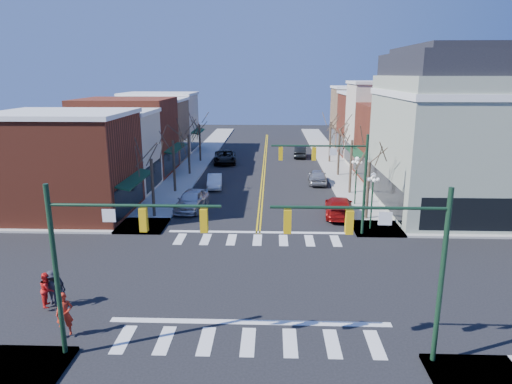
# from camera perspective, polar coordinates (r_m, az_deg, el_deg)

# --- Properties ---
(ground) EXTENTS (160.00, 160.00, 0.00)m
(ground) POSITION_cam_1_polar(r_m,az_deg,el_deg) (25.99, -0.28, -10.82)
(ground) COLOR black
(ground) RESTS_ON ground
(sidewalk_left) EXTENTS (3.50, 70.00, 0.15)m
(sidewalk_left) POSITION_cam_1_polar(r_m,az_deg,el_deg) (45.89, -10.24, 0.36)
(sidewalk_left) COLOR #9E9B93
(sidewalk_left) RESTS_ON ground
(sidewalk_right) EXTENTS (3.50, 70.00, 0.15)m
(sidewalk_right) POSITION_cam_1_polar(r_m,az_deg,el_deg) (45.52, 11.83, 0.16)
(sidewalk_right) COLOR #9E9B93
(sidewalk_right) RESTS_ON ground
(bldg_left_brick_a) EXTENTS (10.00, 8.50, 8.00)m
(bldg_left_brick_a) POSITION_cam_1_polar(r_m,az_deg,el_deg) (39.52, -22.65, 3.01)
(bldg_left_brick_a) COLOR maroon
(bldg_left_brick_a) RESTS_ON ground
(bldg_left_stucco_a) EXTENTS (10.00, 7.00, 7.50)m
(bldg_left_stucco_a) POSITION_cam_1_polar(r_m,az_deg,el_deg) (46.60, -18.74, 4.65)
(bldg_left_stucco_a) COLOR beige
(bldg_left_stucco_a) RESTS_ON ground
(bldg_left_brick_b) EXTENTS (10.00, 9.00, 8.50)m
(bldg_left_brick_b) POSITION_cam_1_polar(r_m,az_deg,el_deg) (54.00, -15.84, 6.67)
(bldg_left_brick_b) COLOR maroon
(bldg_left_brick_b) RESTS_ON ground
(bldg_left_tan) EXTENTS (10.00, 7.50, 7.80)m
(bldg_left_tan) POSITION_cam_1_polar(r_m,az_deg,el_deg) (61.88, -13.52, 7.43)
(bldg_left_tan) COLOR #9C7956
(bldg_left_tan) RESTS_ON ground
(bldg_left_stucco_b) EXTENTS (10.00, 8.00, 8.20)m
(bldg_left_stucco_b) POSITION_cam_1_polar(r_m,az_deg,el_deg) (69.32, -11.84, 8.41)
(bldg_left_stucco_b) COLOR beige
(bldg_left_stucco_b) RESTS_ON ground
(bldg_right_brick_a) EXTENTS (10.00, 8.50, 8.00)m
(bldg_right_brick_a) POSITION_cam_1_polar(r_m,az_deg,el_deg) (51.81, 18.41, 5.88)
(bldg_right_brick_a) COLOR maroon
(bldg_right_brick_a) RESTS_ON ground
(bldg_right_stucco) EXTENTS (10.00, 7.00, 10.00)m
(bldg_right_stucco) POSITION_cam_1_polar(r_m,az_deg,el_deg) (59.11, 16.43, 8.00)
(bldg_right_stucco) COLOR beige
(bldg_right_stucco) RESTS_ON ground
(bldg_right_brick_b) EXTENTS (10.00, 8.00, 8.50)m
(bldg_right_brick_b) POSITION_cam_1_polar(r_m,az_deg,el_deg) (66.44, 14.82, 8.11)
(bldg_right_brick_b) COLOR maroon
(bldg_right_brick_b) RESTS_ON ground
(bldg_right_tan) EXTENTS (10.00, 8.00, 9.00)m
(bldg_right_tan) POSITION_cam_1_polar(r_m,az_deg,el_deg) (74.21, 13.50, 9.01)
(bldg_right_tan) COLOR #9C7956
(bldg_right_tan) RESTS_ON ground
(victorian_corner) EXTENTS (12.25, 14.25, 13.30)m
(victorian_corner) POSITION_cam_1_polar(r_m,az_deg,el_deg) (41.27, 24.34, 7.03)
(victorian_corner) COLOR gray
(victorian_corner) RESTS_ON ground
(traffic_mast_near_left) EXTENTS (6.60, 0.28, 7.20)m
(traffic_mast_near_left) POSITION_cam_1_polar(r_m,az_deg,el_deg) (18.48, -18.84, -6.61)
(traffic_mast_near_left) COLOR #14331E
(traffic_mast_near_left) RESTS_ON ground
(traffic_mast_near_right) EXTENTS (6.60, 0.28, 7.20)m
(traffic_mast_near_right) POSITION_cam_1_polar(r_m,az_deg,el_deg) (17.90, 16.88, -7.14)
(traffic_mast_near_right) COLOR #14331E
(traffic_mast_near_right) RESTS_ON ground
(traffic_mast_far_right) EXTENTS (6.60, 0.28, 7.20)m
(traffic_mast_far_right) POSITION_cam_1_polar(r_m,az_deg,el_deg) (31.86, 10.28, 2.67)
(traffic_mast_far_right) COLOR #14331E
(traffic_mast_far_right) RESTS_ON ground
(lamppost_corner) EXTENTS (0.36, 0.36, 4.33)m
(lamppost_corner) POSITION_cam_1_polar(r_m,az_deg,el_deg) (33.78, 14.35, 0.08)
(lamppost_corner) COLOR #14331E
(lamppost_corner) RESTS_ON ground
(lamppost_midblock) EXTENTS (0.36, 0.36, 4.33)m
(lamppost_midblock) POSITION_cam_1_polar(r_m,az_deg,el_deg) (39.99, 12.44, 2.40)
(lamppost_midblock) COLOR #14331E
(lamppost_midblock) RESTS_ON ground
(tree_left_a) EXTENTS (0.24, 0.24, 4.76)m
(tree_left_a) POSITION_cam_1_polar(r_m,az_deg,el_deg) (36.77, -12.77, 0.40)
(tree_left_a) COLOR #382B21
(tree_left_a) RESTS_ON ground
(tree_left_b) EXTENTS (0.24, 0.24, 5.04)m
(tree_left_b) POSITION_cam_1_polar(r_m,az_deg,el_deg) (44.33, -10.21, 3.10)
(tree_left_b) COLOR #382B21
(tree_left_b) RESTS_ON ground
(tree_left_c) EXTENTS (0.24, 0.24, 4.55)m
(tree_left_c) POSITION_cam_1_polar(r_m,az_deg,el_deg) (52.08, -8.37, 4.59)
(tree_left_c) COLOR #382B21
(tree_left_c) RESTS_ON ground
(tree_left_d) EXTENTS (0.24, 0.24, 4.90)m
(tree_left_d) POSITION_cam_1_polar(r_m,az_deg,el_deg) (59.84, -7.02, 6.08)
(tree_left_d) COLOR #382B21
(tree_left_d) RESTS_ON ground
(tree_right_a) EXTENTS (0.24, 0.24, 4.62)m
(tree_right_a) POSITION_cam_1_polar(r_m,az_deg,el_deg) (36.35, 13.79, 0.06)
(tree_right_a) COLOR #382B21
(tree_right_a) RESTS_ON ground
(tree_right_b) EXTENTS (0.24, 0.24, 5.18)m
(tree_right_b) POSITION_cam_1_polar(r_m,az_deg,el_deg) (43.95, 11.76, 3.02)
(tree_right_b) COLOR #382B21
(tree_right_b) RESTS_ON ground
(tree_right_c) EXTENTS (0.24, 0.24, 4.83)m
(tree_right_c) POSITION_cam_1_polar(r_m,az_deg,el_deg) (51.75, 10.31, 4.60)
(tree_right_c) COLOR #382B21
(tree_right_c) RESTS_ON ground
(tree_right_d) EXTENTS (0.24, 0.24, 4.97)m
(tree_right_d) POSITION_cam_1_polar(r_m,az_deg,el_deg) (59.57, 9.24, 6.00)
(tree_right_d) COLOR #382B21
(tree_right_d) RESTS_ON ground
(car_left_near) EXTENTS (2.64, 5.23, 1.71)m
(car_left_near) POSITION_cam_1_polar(r_m,az_deg,el_deg) (38.73, -8.05, -1.00)
(car_left_near) COLOR silver
(car_left_near) RESTS_ON ground
(car_left_mid) EXTENTS (1.77, 4.14, 1.33)m
(car_left_mid) POSITION_cam_1_polar(r_m,az_deg,el_deg) (46.07, -5.20, 1.34)
(car_left_mid) COLOR white
(car_left_mid) RESTS_ON ground
(car_left_far) EXTENTS (3.22, 6.12, 1.64)m
(car_left_far) POSITION_cam_1_polar(r_m,az_deg,el_deg) (58.84, -3.91, 4.41)
(car_left_far) COLOR black
(car_left_far) RESTS_ON ground
(car_right_near) EXTENTS (2.72, 5.56, 1.56)m
(car_right_near) POSITION_cam_1_polar(r_m,az_deg,el_deg) (37.31, 10.35, -1.82)
(car_right_near) COLOR maroon
(car_right_near) RESTS_ON ground
(car_right_mid) EXTENTS (1.98, 4.62, 1.55)m
(car_right_mid) POSITION_cam_1_polar(r_m,az_deg,el_deg) (48.00, 7.68, 1.94)
(car_right_mid) COLOR #A3A3A7
(car_right_mid) RESTS_ON ground
(car_right_far) EXTENTS (1.96, 4.67, 1.50)m
(car_right_far) POSITION_cam_1_polar(r_m,az_deg,el_deg) (63.17, 5.56, 5.01)
(car_right_far) COLOR black
(car_right_far) RESTS_ON ground
(pedestrian_red_a) EXTENTS (0.81, 0.66, 1.93)m
(pedestrian_red_a) POSITION_cam_1_polar(r_m,az_deg,el_deg) (21.92, -22.81, -13.89)
(pedestrian_red_a) COLOR red
(pedestrian_red_a) RESTS_ON sidewalk_left
(pedestrian_red_b) EXTENTS (0.84, 0.97, 1.72)m
(pedestrian_red_b) POSITION_cam_1_polar(r_m,az_deg,el_deg) (24.78, -24.63, -10.98)
(pedestrian_red_b) COLOR red
(pedestrian_red_b) RESTS_ON sidewalk_left
(pedestrian_dark_a) EXTENTS (1.11, 0.86, 1.75)m
(pedestrian_dark_a) POSITION_cam_1_polar(r_m,az_deg,el_deg) (24.71, -23.54, -10.90)
(pedestrian_dark_a) COLOR #222129
(pedestrian_dark_a) RESTS_ON sidewalk_left
(pedestrian_dark_b) EXTENTS (1.24, 0.83, 1.77)m
(pedestrian_dark_b) POSITION_cam_1_polar(r_m,az_deg,el_deg) (24.80, -24.02, -10.83)
(pedestrian_dark_b) COLOR black
(pedestrian_dark_b) RESTS_ON sidewalk_left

